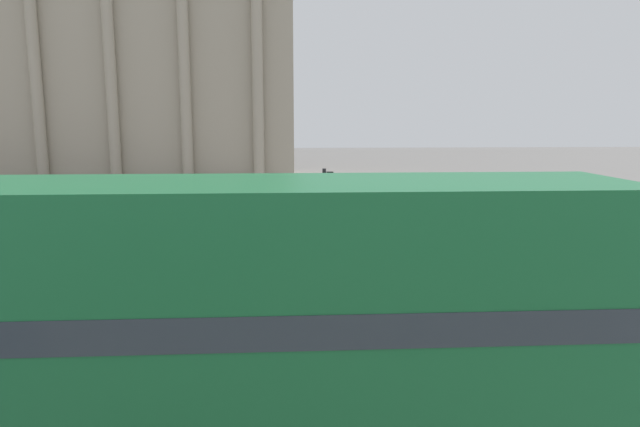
{
  "coord_description": "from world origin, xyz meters",
  "views": [
    {
      "loc": [
        -1.13,
        -1.93,
        5.12
      ],
      "look_at": [
        -0.04,
        16.04,
        2.13
      ],
      "focal_mm": 32.0,
      "sensor_mm": 36.0,
      "label": 1
    }
  ],
  "objects": [
    {
      "name": "double_decker_bus",
      "position": [
        -1.93,
        5.83,
        2.37
      ],
      "size": [
        11.2,
        2.65,
        4.28
      ],
      "rotation": [
        0.0,
        0.0,
        0.02
      ],
      "color": "black",
      "rests_on": "ground_plane"
    },
    {
      "name": "plaza_building_left",
      "position": [
        -14.9,
        50.71,
        9.36
      ],
      "size": [
        29.58,
        11.25,
        18.73
      ],
      "color": "#A39984",
      "rests_on": "ground_plane"
    },
    {
      "name": "traffic_light_near",
      "position": [
        5.63,
        10.35,
        2.41
      ],
      "size": [
        0.42,
        0.24,
        3.67
      ],
      "color": "black",
      "rests_on": "ground_plane"
    },
    {
      "name": "traffic_light_mid",
      "position": [
        0.16,
        15.89,
        2.35
      ],
      "size": [
        0.42,
        0.24,
        3.58
      ],
      "color": "black",
      "rests_on": "ground_plane"
    },
    {
      "name": "pedestrian_black",
      "position": [
        9.83,
        31.37,
        1.03
      ],
      "size": [
        0.32,
        0.32,
        1.77
      ],
      "rotation": [
        0.0,
        0.0,
        4.54
      ],
      "color": "#282B33",
      "rests_on": "ground_plane"
    },
    {
      "name": "pedestrian_olive",
      "position": [
        -7.25,
        20.64,
        0.93
      ],
      "size": [
        0.32,
        0.32,
        1.62
      ],
      "rotation": [
        0.0,
        0.0,
        0.77
      ],
      "color": "#282B33",
      "rests_on": "ground_plane"
    }
  ]
}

